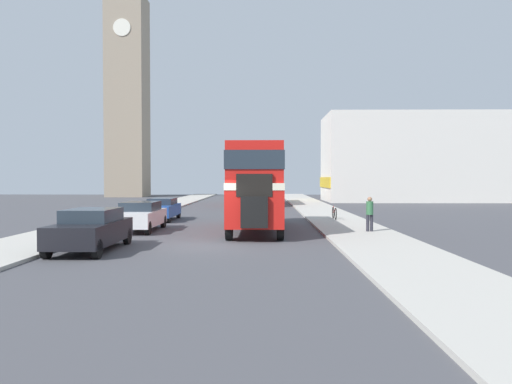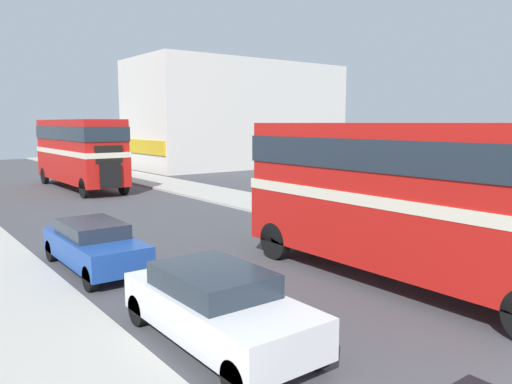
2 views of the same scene
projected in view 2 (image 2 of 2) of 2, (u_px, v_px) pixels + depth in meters
The scene contains 6 objects.
double_decker_bus at pixel (402, 189), 12.59m from camera, with size 2.44×9.66×4.11m.
bus_distant at pixel (79, 148), 31.11m from camera, with size 2.57×10.29×4.32m.
car_parked_mid at pixel (217, 305), 9.25m from camera, with size 1.80×4.41×1.43m.
car_parked_far at pixel (94, 245), 14.00m from camera, with size 1.65×4.29×1.36m.
bicycle_on_pavement at pixel (356, 214), 20.06m from camera, with size 0.05×1.76×0.78m.
shop_building_block at pixel (238, 115), 47.97m from camera, with size 20.08×9.35×9.69m.
Camera 2 is at (-8.52, -2.04, 4.11)m, focal length 35.00 mm.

